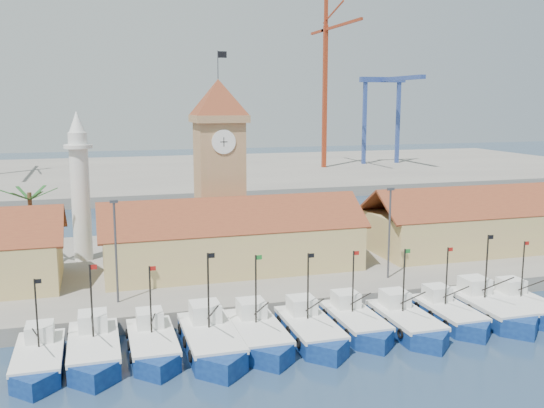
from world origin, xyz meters
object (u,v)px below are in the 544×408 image
object	(u,v)px
clock_tower	(219,163)
boat_5	(311,332)
boat_0	(39,361)
minaret	(80,186)

from	to	relation	value
clock_tower	boat_5	bearing A→B (deg)	-84.14
boat_0	boat_5	xyz separation A→B (m)	(20.28, -0.41, 0.05)
boat_5	minaret	world-z (taller)	minaret
boat_5	minaret	size ratio (longest dim) A/B	0.60
boat_0	boat_5	bearing A→B (deg)	-1.16
clock_tower	boat_0	bearing A→B (deg)	-127.65
boat_5	clock_tower	xyz separation A→B (m)	(-2.42, 23.57, 11.20)
boat_0	minaret	world-z (taller)	minaret
boat_5	minaret	distance (m)	32.21
clock_tower	minaret	xyz separation A→B (m)	(-15.00, 2.00, -2.23)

